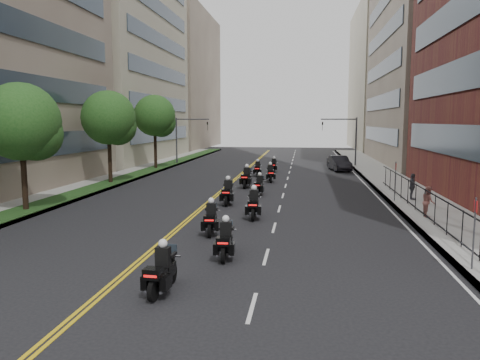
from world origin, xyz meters
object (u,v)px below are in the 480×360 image
(motorcycle_2, at_px, (211,220))
(motorcycle_7, at_px, (270,174))
(motorcycle_3, at_px, (254,205))
(motorcycle_9, at_px, (274,166))
(pedestrian_b, at_px, (428,201))
(motorcycle_0, at_px, (162,272))
(motorcycle_1, at_px, (225,241))
(motorcycle_8, at_px, (258,169))
(parked_sedan, at_px, (339,163))
(motorcycle_5, at_px, (259,186))
(motorcycle_4, at_px, (228,193))
(pedestrian_c, at_px, (412,187))
(motorcycle_6, at_px, (247,178))

(motorcycle_2, bearing_deg, motorcycle_7, 79.78)
(motorcycle_3, xyz_separation_m, motorcycle_7, (-0.18, 15.33, -0.04))
(motorcycle_9, bearing_deg, pedestrian_b, -64.59)
(motorcycle_0, bearing_deg, motorcycle_9, 91.58)
(motorcycle_1, relative_size, motorcycle_2, 0.97)
(motorcycle_3, bearing_deg, motorcycle_8, 91.95)
(motorcycle_0, relative_size, parked_sedan, 0.47)
(motorcycle_5, bearing_deg, motorcycle_2, -90.53)
(motorcycle_1, height_order, motorcycle_5, motorcycle_1)
(motorcycle_4, bearing_deg, motorcycle_0, -90.54)
(motorcycle_7, bearing_deg, motorcycle_8, 103.29)
(motorcycle_9, xyz_separation_m, pedestrian_b, (9.58, -21.96, 0.33))
(motorcycle_3, relative_size, motorcycle_8, 1.10)
(motorcycle_9, bearing_deg, motorcycle_0, -90.29)
(motorcycle_2, distance_m, motorcycle_4, 7.75)
(pedestrian_c, bearing_deg, motorcycle_1, 146.27)
(motorcycle_8, xyz_separation_m, motorcycle_9, (1.32, 3.66, -0.01))
(motorcycle_6, bearing_deg, pedestrian_b, -40.97)
(motorcycle_4, relative_size, parked_sedan, 0.52)
(motorcycle_9, height_order, parked_sedan, motorcycle_9)
(motorcycle_7, bearing_deg, pedestrian_b, -64.31)
(motorcycle_5, xyz_separation_m, pedestrian_b, (9.68, -7.08, 0.33))
(motorcycle_8, bearing_deg, parked_sedan, 34.35)
(motorcycle_6, height_order, motorcycle_9, motorcycle_6)
(motorcycle_9, bearing_deg, motorcycle_4, -93.31)
(motorcycle_2, xyz_separation_m, motorcycle_7, (1.41, 19.10, 0.00))
(motorcycle_1, bearing_deg, motorcycle_8, 89.85)
(motorcycle_8, bearing_deg, motorcycle_2, -92.07)
(motorcycle_8, relative_size, pedestrian_b, 1.35)
(motorcycle_2, height_order, motorcycle_4, motorcycle_4)
(motorcycle_3, relative_size, parked_sedan, 0.52)
(motorcycle_0, bearing_deg, parked_sedan, 81.37)
(motorcycle_0, distance_m, motorcycle_3, 11.45)
(motorcycle_4, relative_size, pedestrian_c, 1.44)
(pedestrian_c, bearing_deg, motorcycle_5, 82.91)
(motorcycle_4, height_order, motorcycle_6, motorcycle_6)
(motorcycle_8, height_order, pedestrian_c, pedestrian_c)
(motorcycle_7, bearing_deg, motorcycle_6, -120.49)
(motorcycle_9, xyz_separation_m, parked_sedan, (6.73, 2.32, 0.15))
(motorcycle_0, xyz_separation_m, motorcycle_3, (1.62, 11.34, 0.06))
(motorcycle_9, relative_size, pedestrian_c, 1.28)
(motorcycle_8, bearing_deg, motorcycle_4, -93.72)
(motorcycle_4, bearing_deg, motorcycle_1, -83.43)
(motorcycle_2, xyz_separation_m, motorcycle_3, (1.59, 3.77, 0.04))
(motorcycle_7, height_order, parked_sedan, motorcycle_7)
(motorcycle_9, bearing_deg, motorcycle_8, -107.99)
(motorcycle_1, distance_m, pedestrian_b, 12.73)
(motorcycle_1, bearing_deg, parked_sedan, 75.38)
(motorcycle_7, distance_m, pedestrian_b, 17.19)
(motorcycle_2, relative_size, motorcycle_3, 0.94)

